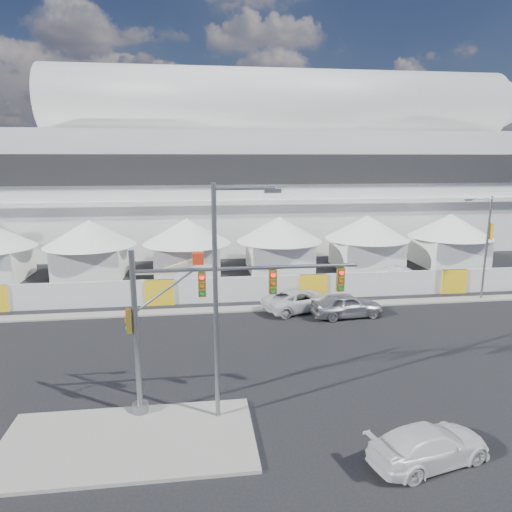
{
  "coord_description": "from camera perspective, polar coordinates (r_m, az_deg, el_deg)",
  "views": [
    {
      "loc": [
        -3.09,
        -19.63,
        11.1
      ],
      "look_at": [
        0.83,
        10.0,
        4.61
      ],
      "focal_mm": 32.0,
      "sensor_mm": 36.0,
      "label": 1
    }
  ],
  "objects": [
    {
      "name": "ground",
      "position": [
        22.76,
        1.28,
        -16.93
      ],
      "size": [
        160.0,
        160.0,
        0.0
      ],
      "primitive_type": "plane",
      "color": "black",
      "rests_on": "ground"
    },
    {
      "name": "median_island",
      "position": [
        20.16,
        -15.67,
        -21.39
      ],
      "size": [
        10.0,
        5.0,
        0.15
      ],
      "primitive_type": "cube",
      "color": "gray",
      "rests_on": "ground"
    },
    {
      "name": "far_curb",
      "position": [
        41.07,
        27.14,
        -4.72
      ],
      "size": [
        80.0,
        1.2,
        0.12
      ],
      "primitive_type": "cube",
      "color": "gray",
      "rests_on": "ground"
    },
    {
      "name": "stadium",
      "position": [
        62.28,
        3.44,
        10.72
      ],
      "size": [
        80.0,
        24.8,
        21.98
      ],
      "color": "silver",
      "rests_on": "ground"
    },
    {
      "name": "tent_row",
      "position": [
        44.49,
        -2.8,
        1.95
      ],
      "size": [
        53.4,
        8.4,
        5.4
      ],
      "color": "white",
      "rests_on": "ground"
    },
    {
      "name": "hoarding_fence",
      "position": [
        36.73,
        7.1,
        -3.8
      ],
      "size": [
        70.0,
        0.25,
        2.0
      ],
      "primitive_type": "cube",
      "color": "silver",
      "rests_on": "ground"
    },
    {
      "name": "sedan_silver",
      "position": [
        33.07,
        11.26,
        -6.03
      ],
      "size": [
        2.43,
        5.17,
        1.71
      ],
      "primitive_type": "imported",
      "rotation": [
        0.0,
        0.0,
        1.65
      ],
      "color": "#A4A3A8",
      "rests_on": "ground"
    },
    {
      "name": "pickup_curb",
      "position": [
        33.98,
        5.47,
        -5.47
      ],
      "size": [
        4.54,
        6.22,
        1.57
      ],
      "primitive_type": "imported",
      "rotation": [
        0.0,
        0.0,
        1.96
      ],
      "color": "silver",
      "rests_on": "ground"
    },
    {
      "name": "pickup_near",
      "position": [
        19.33,
        20.84,
        -21.19
      ],
      "size": [
        3.04,
        5.11,
        1.39
      ],
      "primitive_type": "imported",
      "rotation": [
        0.0,
        0.0,
        1.81
      ],
      "color": "white",
      "rests_on": "ground"
    },
    {
      "name": "lot_car_a",
      "position": [
        42.61,
        17.83,
        -2.38
      ],
      "size": [
        3.16,
        4.91,
        1.53
      ],
      "primitive_type": "imported",
      "rotation": [
        0.0,
        0.0,
        1.21
      ],
      "color": "silver",
      "rests_on": "ground"
    },
    {
      "name": "traffic_mast",
      "position": [
        19.87,
        -8.72,
        -8.19
      ],
      "size": [
        9.92,
        0.71,
        7.26
      ],
      "color": "slate",
      "rests_on": "median_island"
    },
    {
      "name": "streetlight_median",
      "position": [
        18.67,
        -4.28,
        -4.01
      ],
      "size": [
        2.76,
        0.28,
        9.98
      ],
      "color": "slate",
      "rests_on": "median_island"
    },
    {
      "name": "streetlight_curb",
      "position": [
        39.55,
        26.71,
        1.73
      ],
      "size": [
        2.43,
        0.55,
        8.21
      ],
      "color": "slate",
      "rests_on": "ground"
    },
    {
      "name": "boom_lift",
      "position": [
        38.4,
        -13.16,
        -3.41
      ],
      "size": [
        6.88,
        1.65,
        3.5
      ],
      "rotation": [
        0.0,
        0.0,
        -0.03
      ],
      "color": "red",
      "rests_on": "ground"
    }
  ]
}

